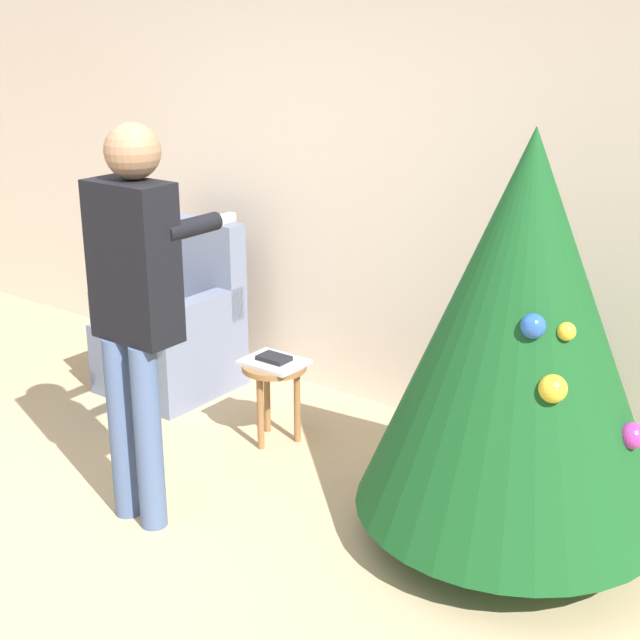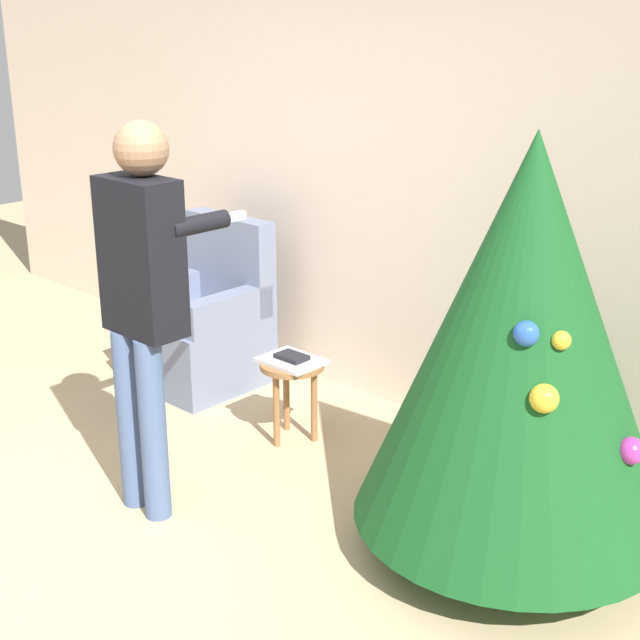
{
  "view_description": "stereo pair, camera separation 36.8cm",
  "coord_description": "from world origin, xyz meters",
  "px_view_note": "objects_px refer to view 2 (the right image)",
  "views": [
    {
      "loc": [
        2.74,
        -1.89,
        2.19
      ],
      "look_at": [
        0.67,
        0.91,
        0.99
      ],
      "focal_mm": 50.0,
      "sensor_mm": 36.0,
      "label": 1
    },
    {
      "loc": [
        3.02,
        -1.65,
        2.19
      ],
      "look_at": [
        0.67,
        0.91,
        0.99
      ],
      "focal_mm": 50.0,
      "sensor_mm": 36.0,
      "label": 2
    }
  ],
  "objects_px": {
    "christmas_tree": "(523,336)",
    "side_stool": "(292,377)",
    "person_standing": "(143,288)",
    "armchair": "(205,328)"
  },
  "relations": [
    {
      "from": "christmas_tree",
      "to": "side_stool",
      "type": "distance_m",
      "value": 1.54
    },
    {
      "from": "person_standing",
      "to": "armchair",
      "type": "bearing_deg",
      "value": 130.4
    },
    {
      "from": "christmas_tree",
      "to": "side_stool",
      "type": "relative_size",
      "value": 4.03
    },
    {
      "from": "christmas_tree",
      "to": "armchair",
      "type": "bearing_deg",
      "value": 171.65
    },
    {
      "from": "person_standing",
      "to": "side_stool",
      "type": "distance_m",
      "value": 1.16
    },
    {
      "from": "person_standing",
      "to": "side_stool",
      "type": "bearing_deg",
      "value": 90.55
    },
    {
      "from": "armchair",
      "to": "christmas_tree",
      "type": "bearing_deg",
      "value": -8.35
    },
    {
      "from": "armchair",
      "to": "person_standing",
      "type": "distance_m",
      "value": 1.67
    },
    {
      "from": "christmas_tree",
      "to": "person_standing",
      "type": "distance_m",
      "value": 1.61
    },
    {
      "from": "christmas_tree",
      "to": "armchair",
      "type": "distance_m",
      "value": 2.48
    }
  ]
}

